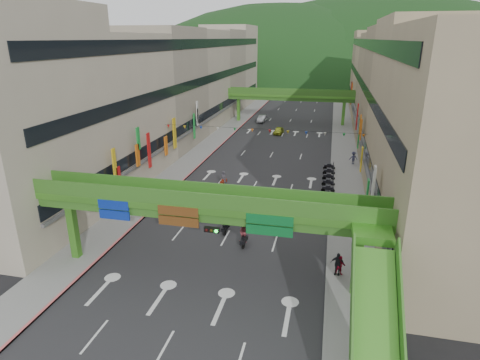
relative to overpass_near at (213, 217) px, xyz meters
The scene contains 23 objects.
ground 7.55m from the overpass_near, 99.84° to the right, with size 320.00×320.00×0.00m, color black.
road_slab 44.93m from the overpass_near, 91.20° to the left, with size 18.00×140.00×0.02m, color #28282B.
sidewalk_left 46.47m from the overpass_near, 104.97° to the left, with size 4.00×140.00×0.15m, color gray.
sidewalk_right 46.03m from the overpass_near, 77.29° to the left, with size 4.00×140.00×0.15m, color gray.
curb_left 46.02m from the overpass_near, 102.67° to the left, with size 0.20×140.00×0.18m, color #CC5959.
curb_right 45.65m from the overpass_near, 79.63° to the left, with size 0.20×140.00×0.18m, color gray.
building_row_left 49.02m from the overpass_near, 114.00° to the left, with size 12.80×95.00×19.00m.
building_row_right 48.30m from the overpass_near, 68.03° to the left, with size 12.80×95.00×19.00m.
overpass_near is the anchor object (origin of this frame).
overpass_far 59.63m from the overpass_near, 90.90° to the left, with size 28.00×2.20×7.10m.
hill_left 155.52m from the overpass_near, 95.88° to the left, with size 168.00×140.00×112.00m, color #1C4419.
hill_right 176.35m from the overpass_near, 82.15° to the left, with size 208.00×176.00×128.00m, color #1C4419.
bunting_string 24.65m from the overpass_near, 92.17° to the left, with size 26.00×0.36×0.47m.
scooter_rider_near 8.84m from the overpass_near, 98.86° to the left, with size 0.68×1.59×1.90m.
scooter_rider_mid 7.06m from the overpass_near, 79.93° to the left, with size 0.93×1.60×2.12m.
scooter_rider_left 16.71m from the overpass_near, 119.87° to the left, with size 0.99×1.60×1.98m.
scooter_rider_far 20.71m from the overpass_near, 103.16° to the left, with size 0.83×1.59×1.90m.
parked_scooter_row 26.27m from the overpass_near, 72.27° to the left, with size 1.60×9.39×1.08m.
car_silver 60.20m from the overpass_near, 96.46° to the left, with size 1.50×4.30×1.42m, color #A6A7AE.
car_yellow 49.18m from the overpass_near, 92.06° to the left, with size 1.52×3.77×1.29m, color #C1CD30.
pedestrian_red 10.44m from the overpass_near, 16.08° to the left, with size 0.75×0.59×1.55m, color #A80B23.
pedestrian_dark 10.20m from the overpass_near, 16.45° to the left, with size 1.05×0.44×1.79m, color black.
pedestrian_blue 34.15m from the overpass_near, 70.83° to the left, with size 0.85×0.54×1.81m, color #2F314E.
Camera 1 is at (8.46, -19.24, 17.08)m, focal length 30.00 mm.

